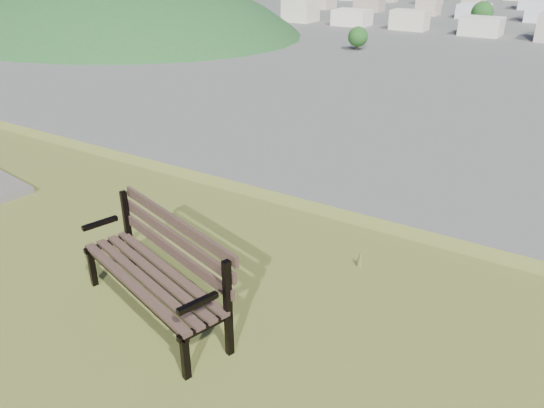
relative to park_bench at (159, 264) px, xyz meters
The scene contains 2 objects.
park_bench is the anchor object (origin of this frame).
green_wooded_hill 207.72m from the park_bench, 137.92° to the left, with size 165.44×132.35×82.72m.
Camera 1 is at (4.10, -1.27, 28.00)m, focal length 35.00 mm.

